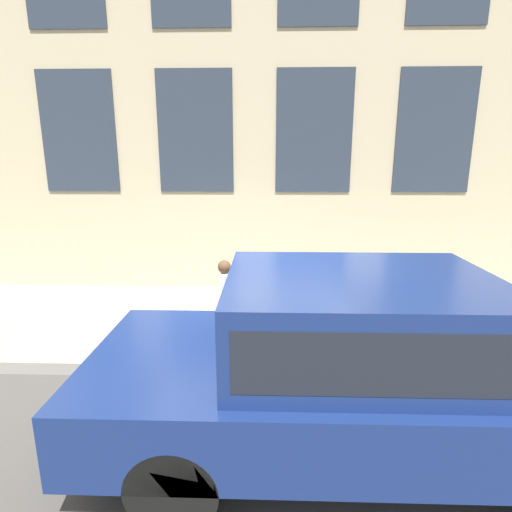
% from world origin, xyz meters
% --- Properties ---
extents(ground_plane, '(80.00, 80.00, 0.00)m').
position_xyz_m(ground_plane, '(0.00, 0.00, 0.00)').
color(ground_plane, '#514F4C').
extents(sidewalk, '(3.14, 60.00, 0.16)m').
position_xyz_m(sidewalk, '(1.57, 0.00, 0.08)').
color(sidewalk, '#9E9B93').
rests_on(sidewalk, ground_plane).
extents(building_facade, '(0.33, 40.00, 7.70)m').
position_xyz_m(building_facade, '(3.29, 0.00, 3.86)').
color(building_facade, '#C6B793').
rests_on(building_facade, ground_plane).
extents(fire_hydrant, '(0.31, 0.43, 0.73)m').
position_xyz_m(fire_hydrant, '(0.38, -0.54, 0.53)').
color(fire_hydrant, gold).
rests_on(fire_hydrant, sidewalk).
extents(person, '(0.27, 0.18, 1.13)m').
position_xyz_m(person, '(0.81, 0.34, 0.84)').
color(person, navy).
rests_on(person, sidewalk).
extents(parked_car_navy_near, '(1.97, 4.72, 1.67)m').
position_xyz_m(parked_car_navy_near, '(-1.17, -1.05, 0.92)').
color(parked_car_navy_near, black).
rests_on(parked_car_navy_near, ground_plane).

